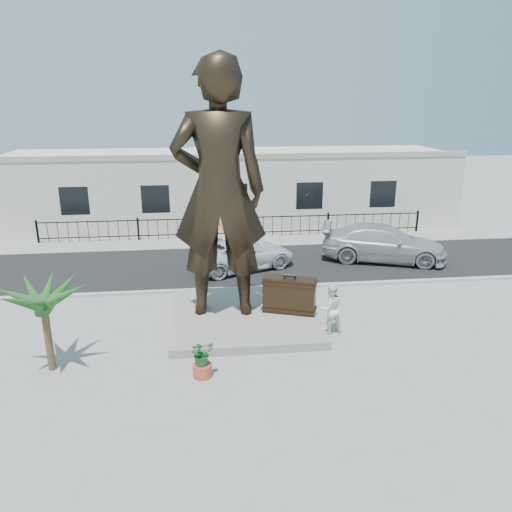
{
  "coord_description": "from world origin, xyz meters",
  "views": [
    {
      "loc": [
        -1.94,
        -15.13,
        7.87
      ],
      "look_at": [
        0.0,
        2.0,
        2.3
      ],
      "focal_mm": 35.0,
      "sensor_mm": 36.0,
      "label": 1
    }
  ],
  "objects_px": {
    "tourist": "(330,308)",
    "car_white": "(243,254)",
    "suitcase": "(289,295)",
    "statue": "(219,191)"
  },
  "relations": [
    {
      "from": "tourist",
      "to": "car_white",
      "type": "distance_m",
      "value": 7.48
    },
    {
      "from": "tourist",
      "to": "car_white",
      "type": "bearing_deg",
      "value": -82.44
    },
    {
      "from": "tourist",
      "to": "statue",
      "type": "bearing_deg",
      "value": -34.1
    },
    {
      "from": "suitcase",
      "to": "tourist",
      "type": "relative_size",
      "value": 1.04
    },
    {
      "from": "statue",
      "to": "tourist",
      "type": "distance_m",
      "value": 5.54
    },
    {
      "from": "statue",
      "to": "tourist",
      "type": "bearing_deg",
      "value": 159.98
    },
    {
      "from": "suitcase",
      "to": "tourist",
      "type": "xyz_separation_m",
      "value": [
        1.21,
        -1.19,
        -0.05
      ]
    },
    {
      "from": "car_white",
      "to": "statue",
      "type": "bearing_deg",
      "value": 145.78
    },
    {
      "from": "car_white",
      "to": "tourist",
      "type": "bearing_deg",
      "value": 177.51
    },
    {
      "from": "suitcase",
      "to": "tourist",
      "type": "height_order",
      "value": "tourist"
    }
  ]
}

